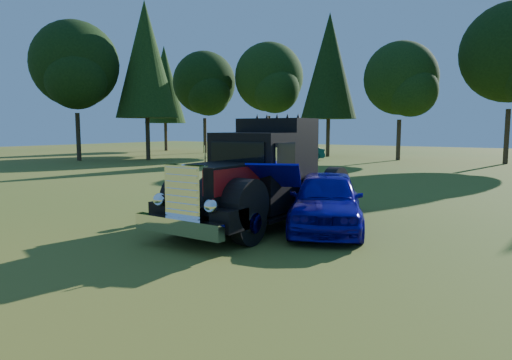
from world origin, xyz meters
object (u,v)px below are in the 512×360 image
object	(u,v)px
diamond_t_truck	(260,180)
spectator_far	(210,189)
hotrod_coupe	(326,200)
distant_teal_car	(299,152)
spectator_near	(182,195)

from	to	relation	value
diamond_t_truck	spectator_far	world-z (taller)	diamond_t_truck
hotrod_coupe	distant_teal_car	distance (m)	26.13
spectator_near	distant_teal_car	xyz separation A→B (m)	(-9.72, 24.41, -0.20)
hotrod_coupe	spectator_far	distance (m)	4.02
diamond_t_truck	spectator_far	xyz separation A→B (m)	(-2.24, 0.46, -0.49)
spectator_far	distant_teal_car	distance (m)	24.42
spectator_near	distant_teal_car	world-z (taller)	spectator_near
diamond_t_truck	spectator_near	xyz separation A→B (m)	(-1.72, -1.34, -0.41)
diamond_t_truck	hotrod_coupe	bearing A→B (deg)	16.92
spectator_far	hotrod_coupe	bearing A→B (deg)	-75.14
diamond_t_truck	distant_teal_car	xyz separation A→B (m)	(-11.44, 23.08, -0.61)
spectator_near	diamond_t_truck	bearing A→B (deg)	-26.30
diamond_t_truck	hotrod_coupe	world-z (taller)	diamond_t_truck
diamond_t_truck	hotrod_coupe	distance (m)	1.92
diamond_t_truck	spectator_far	distance (m)	2.34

